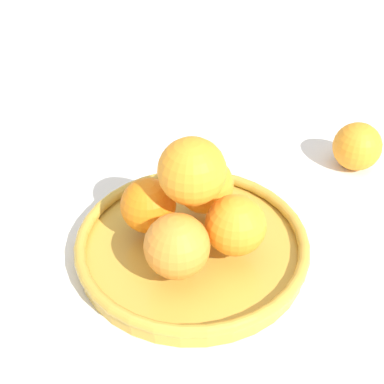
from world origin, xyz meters
name	(u,v)px	position (x,y,z in m)	size (l,w,h in m)	color
ground_plane	(192,253)	(0.00, 0.00, 0.00)	(4.00, 4.00, 0.00)	silver
fruit_bowl	(192,245)	(0.00, 0.00, 0.02)	(0.30, 0.30, 0.03)	gold
orange_pile	(193,205)	(0.00, 0.00, 0.08)	(0.19, 0.19, 0.14)	orange
stray_orange	(357,146)	(-0.14, -0.29, 0.04)	(0.07, 0.07, 0.07)	orange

